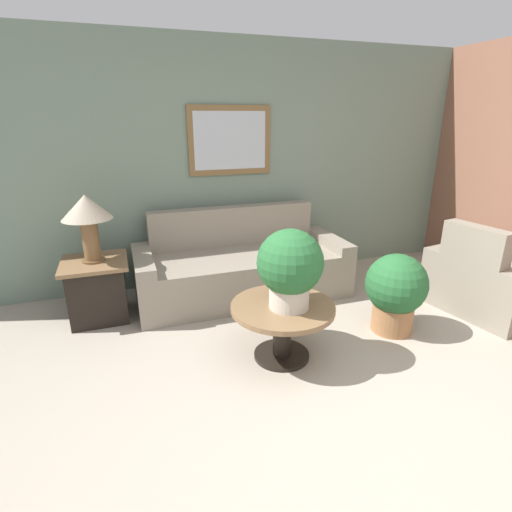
{
  "coord_description": "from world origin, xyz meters",
  "views": [
    {
      "loc": [
        -1.27,
        -1.5,
        1.83
      ],
      "look_at": [
        -0.14,
        1.73,
        0.62
      ],
      "focal_mm": 28.0,
      "sensor_mm": 36.0,
      "label": 1
    }
  ],
  "objects_px": {
    "couch_main": "(242,268)",
    "potted_plant_floor": "(396,290)",
    "coffee_table": "(282,320)",
    "side_table": "(98,289)",
    "potted_plant_on_table": "(290,266)",
    "table_lamp": "(87,213)",
    "armchair": "(489,281)"
  },
  "relations": [
    {
      "from": "side_table",
      "to": "potted_plant_floor",
      "type": "xyz_separation_m",
      "value": [
        2.47,
        -1.12,
        0.1
      ]
    },
    {
      "from": "coffee_table",
      "to": "couch_main",
      "type": "bearing_deg",
      "value": 87.38
    },
    {
      "from": "couch_main",
      "to": "potted_plant_floor",
      "type": "height_order",
      "value": "couch_main"
    },
    {
      "from": "coffee_table",
      "to": "side_table",
      "type": "xyz_separation_m",
      "value": [
        -1.38,
        1.18,
        -0.04
      ]
    },
    {
      "from": "armchair",
      "to": "potted_plant_floor",
      "type": "xyz_separation_m",
      "value": [
        -1.16,
        -0.06,
        0.1
      ]
    },
    {
      "from": "couch_main",
      "to": "side_table",
      "type": "height_order",
      "value": "couch_main"
    },
    {
      "from": "armchair",
      "to": "table_lamp",
      "type": "distance_m",
      "value": 3.85
    },
    {
      "from": "potted_plant_on_table",
      "to": "side_table",
      "type": "bearing_deg",
      "value": 138.88
    },
    {
      "from": "armchair",
      "to": "side_table",
      "type": "height_order",
      "value": "armchair"
    },
    {
      "from": "couch_main",
      "to": "potted_plant_on_table",
      "type": "distance_m",
      "value": 1.39
    },
    {
      "from": "coffee_table",
      "to": "table_lamp",
      "type": "distance_m",
      "value": 1.94
    },
    {
      "from": "potted_plant_on_table",
      "to": "table_lamp",
      "type": "bearing_deg",
      "value": 138.88
    },
    {
      "from": "coffee_table",
      "to": "armchair",
      "type": "bearing_deg",
      "value": 3.17
    },
    {
      "from": "couch_main",
      "to": "potted_plant_floor",
      "type": "relative_size",
      "value": 3.06
    },
    {
      "from": "side_table",
      "to": "table_lamp",
      "type": "bearing_deg",
      "value": 0.0
    },
    {
      "from": "couch_main",
      "to": "coffee_table",
      "type": "relative_size",
      "value": 2.72
    },
    {
      "from": "armchair",
      "to": "potted_plant_on_table",
      "type": "distance_m",
      "value": 2.28
    },
    {
      "from": "couch_main",
      "to": "table_lamp",
      "type": "height_order",
      "value": "table_lamp"
    },
    {
      "from": "couch_main",
      "to": "side_table",
      "type": "relative_size",
      "value": 3.75
    },
    {
      "from": "couch_main",
      "to": "table_lamp",
      "type": "bearing_deg",
      "value": -177.13
    },
    {
      "from": "table_lamp",
      "to": "side_table",
      "type": "bearing_deg",
      "value": 0.0
    },
    {
      "from": "side_table",
      "to": "table_lamp",
      "type": "distance_m",
      "value": 0.73
    },
    {
      "from": "side_table",
      "to": "potted_plant_floor",
      "type": "bearing_deg",
      "value": -24.38
    },
    {
      "from": "armchair",
      "to": "table_lamp",
      "type": "bearing_deg",
      "value": 64.11
    },
    {
      "from": "potted_plant_floor",
      "to": "coffee_table",
      "type": "bearing_deg",
      "value": -176.57
    },
    {
      "from": "potted_plant_on_table",
      "to": "potted_plant_floor",
      "type": "xyz_separation_m",
      "value": [
        1.06,
        0.11,
        -0.39
      ]
    },
    {
      "from": "side_table",
      "to": "potted_plant_floor",
      "type": "relative_size",
      "value": 0.82
    },
    {
      "from": "potted_plant_floor",
      "to": "potted_plant_on_table",
      "type": "bearing_deg",
      "value": -174.14
    },
    {
      "from": "couch_main",
      "to": "potted_plant_on_table",
      "type": "relative_size",
      "value": 3.6
    },
    {
      "from": "armchair",
      "to": "potted_plant_floor",
      "type": "bearing_deg",
      "value": 83.31
    },
    {
      "from": "coffee_table",
      "to": "potted_plant_on_table",
      "type": "bearing_deg",
      "value": -54.58
    },
    {
      "from": "table_lamp",
      "to": "potted_plant_on_table",
      "type": "xyz_separation_m",
      "value": [
        1.41,
        -1.23,
        -0.23
      ]
    }
  ]
}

